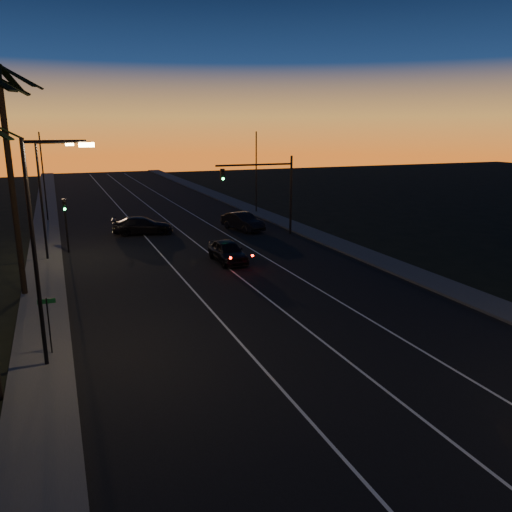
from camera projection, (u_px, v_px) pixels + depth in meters
name	position (u px, v px, depth m)	size (l,w,h in m)	color
road	(227.00, 273.00, 33.01)	(20.00, 170.00, 0.01)	black
sidewalk_left	(44.00, 292.00, 28.93)	(2.40, 170.00, 0.16)	#393937
sidewalk_right	(369.00, 256.00, 37.06)	(2.40, 170.00, 0.16)	#393937
lane_stripe_left	(182.00, 278.00, 31.92)	(0.12, 160.00, 0.01)	silver
lane_stripe_mid	(234.00, 272.00, 33.19)	(0.12, 160.00, 0.01)	silver
lane_stripe_right	(282.00, 267.00, 34.46)	(0.12, 160.00, 0.01)	silver
palm_far	(9.00, 161.00, 26.70)	(4.25, 4.16, 12.53)	black
streetlight_left_near	(41.00, 237.00, 18.83)	(2.55, 0.26, 9.00)	black
streetlight_left_far	(45.00, 191.00, 35.07)	(2.55, 0.26, 8.50)	black
street_sign	(48.00, 319.00, 20.60)	(0.70, 0.06, 2.60)	black
signal_mast	(267.00, 182.00, 43.39)	(7.10, 0.41, 7.00)	black
signal_post	(65.00, 216.00, 37.82)	(0.28, 0.37, 4.20)	black
far_pole_left	(44.00, 178.00, 50.37)	(0.14, 0.14, 9.00)	black
far_pole_right	(256.00, 173.00, 55.65)	(0.14, 0.14, 9.00)	black
lead_car	(228.00, 251.00, 35.63)	(1.94, 5.15, 1.56)	black
right_car	(243.00, 221.00, 46.85)	(2.98, 5.24, 1.64)	black
cross_car	(143.00, 226.00, 45.09)	(5.67, 3.08, 1.56)	black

